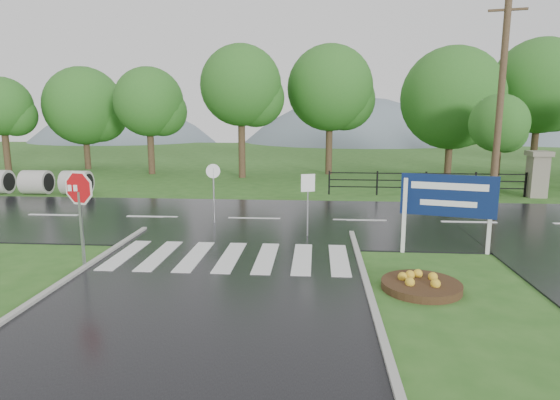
{
  "coord_description": "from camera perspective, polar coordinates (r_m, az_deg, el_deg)",
  "views": [
    {
      "loc": [
        2.35,
        -7.32,
        3.93
      ],
      "look_at": [
        1.31,
        6.0,
        1.5
      ],
      "focal_mm": 30.0,
      "sensor_mm": 36.0,
      "label": 1
    }
  ],
  "objects": [
    {
      "name": "ground",
      "position": [
        8.64,
        -12.38,
        -17.02
      ],
      "size": [
        120.0,
        120.0,
        0.0
      ],
      "primitive_type": "plane",
      "color": "#2D5E1F",
      "rests_on": "ground"
    },
    {
      "name": "main_road",
      "position": [
        17.92,
        -3.17,
        -2.38
      ],
      "size": [
        90.0,
        8.0,
        0.04
      ],
      "primitive_type": "cube",
      "color": "black",
      "rests_on": "ground"
    },
    {
      "name": "crosswalk",
      "position": [
        13.13,
        -6.08,
        -6.9
      ],
      "size": [
        6.5,
        2.8,
        0.02
      ],
      "color": "silver",
      "rests_on": "ground"
    },
    {
      "name": "pillar_west",
      "position": [
        25.79,
        28.87,
        2.9
      ],
      "size": [
        1.0,
        1.0,
        2.24
      ],
      "color": "gray",
      "rests_on": "ground"
    },
    {
      "name": "fence_west",
      "position": [
        24.16,
        17.36,
        2.21
      ],
      "size": [
        9.58,
        0.08,
        1.2
      ],
      "color": "black",
      "rests_on": "ground"
    },
    {
      "name": "hills",
      "position": [
        74.91,
        5.2,
        -4.8
      ],
      "size": [
        102.0,
        48.0,
        48.0
      ],
      "color": "slate",
      "rests_on": "ground"
    },
    {
      "name": "treeline",
      "position": [
        31.6,
        1.99,
        3.16
      ],
      "size": [
        83.2,
        5.2,
        10.0
      ],
      "color": "#235E1D",
      "rests_on": "ground"
    },
    {
      "name": "culvert_pipes",
      "position": [
        27.18,
        -29.45,
        1.93
      ],
      "size": [
        7.6,
        1.2,
        1.2
      ],
      "color": "#9E9B93",
      "rests_on": "ground"
    },
    {
      "name": "stop_sign",
      "position": [
        12.91,
        -23.28,
        0.37
      ],
      "size": [
        1.16,
        0.37,
        2.72
      ],
      "color": "#939399",
      "rests_on": "ground"
    },
    {
      "name": "estate_billboard",
      "position": [
        14.07,
        19.8,
        0.03
      ],
      "size": [
        2.54,
        0.73,
        2.28
      ],
      "color": "silver",
      "rests_on": "ground"
    },
    {
      "name": "flower_bed",
      "position": [
        11.31,
        16.85,
        -9.77
      ],
      "size": [
        1.8,
        1.8,
        0.36
      ],
      "color": "#332111",
      "rests_on": "ground"
    },
    {
      "name": "reg_sign_small",
      "position": [
        15.0,
        3.42,
        0.9
      ],
      "size": [
        0.44,
        0.17,
        2.08
      ],
      "color": "#939399",
      "rests_on": "ground"
    },
    {
      "name": "reg_sign_round",
      "position": [
        17.07,
        -8.11,
        1.68
      ],
      "size": [
        0.49,
        0.19,
        2.21
      ],
      "color": "#939399",
      "rests_on": "ground"
    },
    {
      "name": "utility_pole_east",
      "position": [
        24.35,
        25.31,
        11.22
      ],
      "size": [
        1.64,
        0.43,
        9.3
      ],
      "color": "#473523",
      "rests_on": "ground"
    },
    {
      "name": "entrance_tree_left",
      "position": [
        26.49,
        25.13,
        8.4
      ],
      "size": [
        2.94,
        2.94,
        5.0
      ],
      "color": "#3D2B1C",
      "rests_on": "ground"
    }
  ]
}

